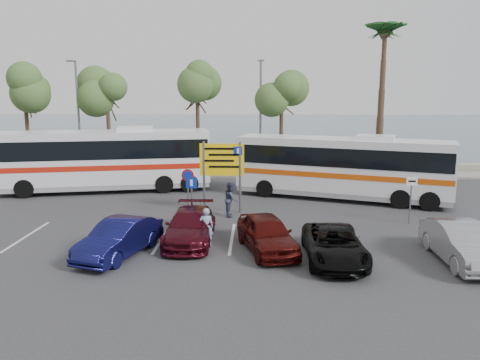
{
  "coord_description": "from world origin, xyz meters",
  "views": [
    {
      "loc": [
        2.65,
        -19.67,
        6.03
      ],
      "look_at": [
        1.9,
        3.0,
        1.72
      ],
      "focal_mm": 35.0,
      "sensor_mm": 36.0,
      "label": 1
    }
  ],
  "objects_px": {
    "street_lamp_right": "(261,112)",
    "direction_sign": "(222,165)",
    "car_maroon": "(190,226)",
    "pedestrian_near": "(206,227)",
    "car_blue": "(119,238)",
    "car_red": "(267,234)",
    "suv_black": "(334,245)",
    "pedestrian_far": "(231,199)",
    "coach_bus_left": "(105,162)",
    "car_silver_b": "(461,243)",
    "coach_bus_right": "(341,169)",
    "street_lamp_left": "(78,112)"
  },
  "relations": [
    {
      "from": "street_lamp_right",
      "to": "suv_black",
      "type": "height_order",
      "value": "street_lamp_right"
    },
    {
      "from": "coach_bus_right",
      "to": "suv_black",
      "type": "xyz_separation_m",
      "value": [
        -1.99,
        -10.0,
        -1.1
      ]
    },
    {
      "from": "direction_sign",
      "to": "coach_bus_right",
      "type": "relative_size",
      "value": 0.3
    },
    {
      "from": "car_silver_b",
      "to": "suv_black",
      "type": "bearing_deg",
      "value": 179.37
    },
    {
      "from": "suv_black",
      "to": "pedestrian_near",
      "type": "xyz_separation_m",
      "value": [
        -4.78,
        1.5,
        0.16
      ]
    },
    {
      "from": "car_maroon",
      "to": "car_silver_b",
      "type": "xyz_separation_m",
      "value": [
        9.97,
        -1.98,
        0.06
      ]
    },
    {
      "from": "car_red",
      "to": "suv_black",
      "type": "xyz_separation_m",
      "value": [
        2.4,
        -0.97,
        -0.09
      ]
    },
    {
      "from": "street_lamp_right",
      "to": "pedestrian_far",
      "type": "height_order",
      "value": "street_lamp_right"
    },
    {
      "from": "car_blue",
      "to": "suv_black",
      "type": "xyz_separation_m",
      "value": [
        7.88,
        -0.28,
        -0.07
      ]
    },
    {
      "from": "street_lamp_left",
      "to": "car_maroon",
      "type": "height_order",
      "value": "street_lamp_left"
    },
    {
      "from": "direction_sign",
      "to": "car_red",
      "type": "distance_m",
      "value": 6.34
    },
    {
      "from": "street_lamp_left",
      "to": "car_red",
      "type": "bearing_deg",
      "value": -50.74
    },
    {
      "from": "street_lamp_left",
      "to": "street_lamp_right",
      "type": "xyz_separation_m",
      "value": [
        13.0,
        0.0,
        0.0
      ]
    },
    {
      "from": "street_lamp_right",
      "to": "car_maroon",
      "type": "xyz_separation_m",
      "value": [
        -2.97,
        -15.04,
        -3.94
      ]
    },
    {
      "from": "street_lamp_right",
      "to": "pedestrian_near",
      "type": "relative_size",
      "value": 5.18
    },
    {
      "from": "street_lamp_right",
      "to": "direction_sign",
      "type": "height_order",
      "value": "street_lamp_right"
    },
    {
      "from": "street_lamp_right",
      "to": "car_red",
      "type": "height_order",
      "value": "street_lamp_right"
    },
    {
      "from": "car_red",
      "to": "suv_black",
      "type": "relative_size",
      "value": 0.93
    },
    {
      "from": "street_lamp_left",
      "to": "suv_black",
      "type": "bearing_deg",
      "value": -47.65
    },
    {
      "from": "direction_sign",
      "to": "pedestrian_near",
      "type": "distance_m",
      "value": 5.46
    },
    {
      "from": "coach_bus_right",
      "to": "pedestrian_far",
      "type": "height_order",
      "value": "coach_bus_right"
    },
    {
      "from": "car_maroon",
      "to": "pedestrian_far",
      "type": "xyz_separation_m",
      "value": [
        1.44,
        4.08,
        0.19
      ]
    },
    {
      "from": "street_lamp_left",
      "to": "car_silver_b",
      "type": "xyz_separation_m",
      "value": [
        20.0,
        -17.02,
        -3.88
      ]
    },
    {
      "from": "pedestrian_far",
      "to": "suv_black",
      "type": "bearing_deg",
      "value": -147.74
    },
    {
      "from": "suv_black",
      "to": "pedestrian_far",
      "type": "distance_m",
      "value": 7.29
    },
    {
      "from": "car_maroon",
      "to": "car_silver_b",
      "type": "bearing_deg",
      "value": -11.85
    },
    {
      "from": "coach_bus_left",
      "to": "car_silver_b",
      "type": "relative_size",
      "value": 2.96
    },
    {
      "from": "street_lamp_right",
      "to": "car_maroon",
      "type": "distance_m",
      "value": 15.83
    },
    {
      "from": "pedestrian_far",
      "to": "pedestrian_near",
      "type": "bearing_deg",
      "value": 169.37
    },
    {
      "from": "pedestrian_near",
      "to": "pedestrian_far",
      "type": "distance_m",
      "value": 4.62
    },
    {
      "from": "pedestrian_near",
      "to": "car_blue",
      "type": "bearing_deg",
      "value": 15.06
    },
    {
      "from": "car_red",
      "to": "pedestrian_far",
      "type": "height_order",
      "value": "pedestrian_far"
    },
    {
      "from": "car_maroon",
      "to": "pedestrian_near",
      "type": "distance_m",
      "value": 0.86
    },
    {
      "from": "car_blue",
      "to": "car_red",
      "type": "relative_size",
      "value": 1.01
    },
    {
      "from": "direction_sign",
      "to": "suv_black",
      "type": "relative_size",
      "value": 0.82
    },
    {
      "from": "street_lamp_right",
      "to": "pedestrian_near",
      "type": "bearing_deg",
      "value": -98.31
    },
    {
      "from": "car_maroon",
      "to": "suv_black",
      "type": "xyz_separation_m",
      "value": [
        5.48,
        -1.98,
        -0.05
      ]
    },
    {
      "from": "suv_black",
      "to": "car_maroon",
      "type": "bearing_deg",
      "value": 160.48
    },
    {
      "from": "street_lamp_right",
      "to": "pedestrian_far",
      "type": "relative_size",
      "value": 4.75
    },
    {
      "from": "street_lamp_left",
      "to": "street_lamp_right",
      "type": "height_order",
      "value": "same"
    },
    {
      "from": "car_blue",
      "to": "pedestrian_near",
      "type": "distance_m",
      "value": 3.33
    },
    {
      "from": "street_lamp_left",
      "to": "pedestrian_far",
      "type": "bearing_deg",
      "value": -43.69
    },
    {
      "from": "street_lamp_left",
      "to": "coach_bus_left",
      "type": "bearing_deg",
      "value": -56.81
    },
    {
      "from": "direction_sign",
      "to": "pedestrian_near",
      "type": "bearing_deg",
      "value": -92.98
    },
    {
      "from": "coach_bus_right",
      "to": "direction_sign",
      "type": "bearing_deg",
      "value": -153.05
    },
    {
      "from": "coach_bus_left",
      "to": "car_silver_b",
      "type": "xyz_separation_m",
      "value": [
        16.5,
        -11.67,
        -1.1
      ]
    },
    {
      "from": "car_red",
      "to": "pedestrian_near",
      "type": "relative_size",
      "value": 2.64
    },
    {
      "from": "car_silver_b",
      "to": "pedestrian_far",
      "type": "height_order",
      "value": "pedestrian_far"
    },
    {
      "from": "car_blue",
      "to": "pedestrian_far",
      "type": "xyz_separation_m",
      "value": [
        3.84,
        5.78,
        0.17
      ]
    },
    {
      "from": "street_lamp_left",
      "to": "car_silver_b",
      "type": "height_order",
      "value": "street_lamp_left"
    }
  ]
}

